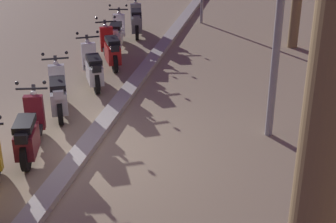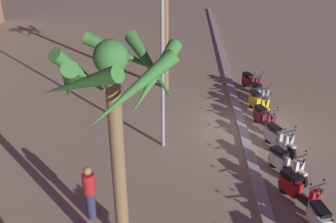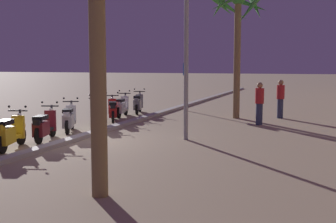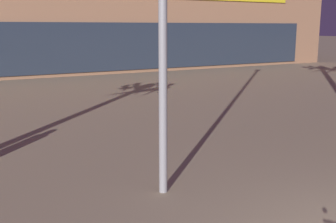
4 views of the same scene
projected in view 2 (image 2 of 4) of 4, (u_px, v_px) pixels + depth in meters
The scene contains 12 objects.
ground_plane at pixel (248, 130), 14.89m from camera, with size 200.00×200.00×0.00m, color #9E896B.
curb_strip at pixel (243, 129), 14.88m from camera, with size 60.00×0.36×0.12m, color #ADA89E.
scooter_red_mid_rear at pixel (298, 190), 10.56m from camera, with size 1.66×0.99×1.17m.
scooter_white_tail_end at pixel (285, 163), 11.87m from camera, with size 1.60×0.96×1.17m.
scooter_silver_mid_front at pixel (278, 138), 13.36m from camera, with size 1.62×0.90×1.17m.
scooter_maroon_last_in_row at pixel (263, 118), 14.92m from camera, with size 1.74×0.78×1.17m.
scooter_yellow_gap_after_mid at pixel (258, 103), 16.29m from camera, with size 1.76×0.79×1.17m.
scooter_grey_mid_centre at pixel (258, 93), 17.40m from camera, with size 1.76×0.80×1.17m.
scooter_maroon_second_in_line at pixel (251, 82), 18.77m from camera, with size 1.64×0.92×1.17m.
palm_tree_far_corner at pixel (115, 103), 6.68m from camera, with size 2.59×2.57×5.50m.
pedestrian_by_palm_tree at pixel (90, 192), 9.82m from camera, with size 0.34×0.34×1.66m.
street_lamp at pixel (162, 34), 12.00m from camera, with size 0.36×0.36×7.02m.
Camera 2 is at (-13.33, 2.55, 7.01)m, focal length 38.73 mm.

